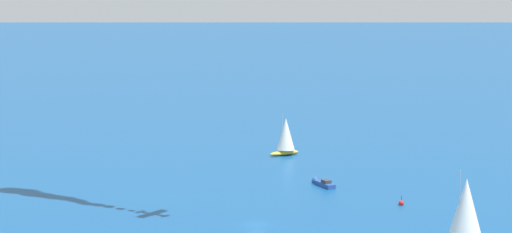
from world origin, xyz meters
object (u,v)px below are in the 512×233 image
object	(u,v)px
motorboat_offshore	(323,183)
sailboat_ahead	(466,209)
sailboat_trailing	(286,136)
marker_buoy	(401,203)

from	to	relation	value
motorboat_offshore	sailboat_ahead	size ratio (longest dim) A/B	0.59
sailboat_ahead	sailboat_trailing	bearing A→B (deg)	-68.93
motorboat_offshore	sailboat_trailing	bearing A→B (deg)	-77.63
sailboat_trailing	sailboat_ahead	xyz separation A→B (m)	(-30.44, 79.00, 0.75)
sailboat_trailing	marker_buoy	xyz separation A→B (m)	(-22.90, 53.21, -4.57)
motorboat_offshore	marker_buoy	xyz separation A→B (m)	(-14.98, 17.09, -0.19)
sailboat_trailing	motorboat_offshore	bearing A→B (deg)	102.37
sailboat_trailing	marker_buoy	size ratio (longest dim) A/B	5.18
sailboat_ahead	motorboat_offshore	bearing A→B (deg)	-62.30
sailboat_ahead	marker_buoy	xyz separation A→B (m)	(7.53, -25.79, -5.33)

